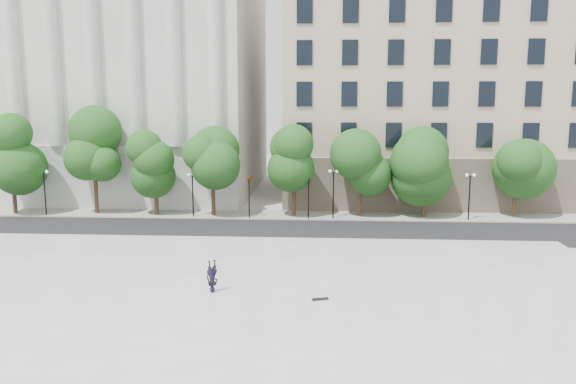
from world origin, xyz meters
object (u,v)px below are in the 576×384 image
person_lying (212,288)px  traffic_light_east (309,178)px  traffic_light_west (249,177)px  skateboard (320,299)px

person_lying → traffic_light_east: bearing=45.9°
traffic_light_east → person_lying: 20.80m
traffic_light_east → person_lying: bearing=-102.3°
traffic_light_west → person_lying: (0.73, -20.12, -3.03)m
traffic_light_east → skateboard: (1.09, -20.95, -3.15)m
person_lying → skateboard: size_ratio=2.05×
traffic_light_west → traffic_light_east: (5.11, -0.00, -0.06)m
traffic_light_east → person_lying: traffic_light_east is taller
traffic_light_west → person_lying: traffic_light_west is taller
traffic_light_east → person_lying: (-4.38, -20.12, -2.96)m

